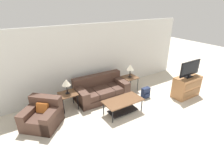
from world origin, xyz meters
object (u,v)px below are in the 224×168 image
(coffee_table, at_px, (123,103))
(tv_console, at_px, (186,87))
(couch, at_px, (101,91))
(table_lamp_right, at_px, (130,68))
(side_table_left, at_px, (68,95))
(side_table_right, at_px, (130,78))
(armchair, at_px, (43,116))
(television, at_px, (190,69))
(table_lamp_left, at_px, (66,83))
(backpack, at_px, (146,93))

(coffee_table, height_order, tv_console, tv_console)
(couch, distance_m, table_lamp_right, 1.44)
(side_table_left, bearing_deg, tv_console, -21.16)
(side_table_right, bearing_deg, tv_console, -46.67)
(armchair, distance_m, coffee_table, 2.43)
(table_lamp_right, xyz_separation_m, television, (1.47, -1.56, 0.15))
(armchair, xyz_separation_m, table_lamp_right, (3.49, 0.42, 0.67))
(side_table_left, relative_size, tv_console, 0.54)
(coffee_table, bearing_deg, table_lamp_left, 139.51)
(couch, height_order, coffee_table, couch)
(side_table_right, xyz_separation_m, tv_console, (1.47, -1.56, -0.12))
(side_table_right, relative_size, television, 0.57)
(side_table_right, xyz_separation_m, table_lamp_left, (-2.56, -0.00, 0.45))
(coffee_table, distance_m, side_table_left, 1.82)
(side_table_left, bearing_deg, armchair, -155.51)
(couch, height_order, tv_console, couch)
(table_lamp_right, bearing_deg, table_lamp_left, 180.00)
(couch, bearing_deg, tv_console, -30.48)
(table_lamp_right, bearing_deg, side_table_right, 90.00)
(side_table_left, height_order, backpack, side_table_left)
(table_lamp_left, height_order, television, television)
(armchair, bearing_deg, tv_console, -12.91)
(table_lamp_right, bearing_deg, backpack, -81.70)
(couch, height_order, side_table_left, couch)
(armchair, distance_m, television, 5.16)
(table_lamp_left, height_order, tv_console, table_lamp_left)
(tv_console, bearing_deg, armchair, 167.09)
(tv_console, height_order, television, television)
(couch, xyz_separation_m, side_table_left, (-1.28, -0.06, 0.22))
(side_table_right, bearing_deg, backpack, -81.70)
(coffee_table, distance_m, tv_console, 2.68)
(coffee_table, bearing_deg, side_table_left, 139.51)
(tv_console, distance_m, television, 0.72)
(armchair, bearing_deg, backpack, -6.48)
(couch, relative_size, television, 1.93)
(tv_console, bearing_deg, television, 90.00)
(armchair, relative_size, backpack, 3.30)
(table_lamp_left, xyz_separation_m, table_lamp_right, (2.56, 0.00, 0.00))
(couch, xyz_separation_m, backpack, (1.40, -0.89, -0.10))
(coffee_table, bearing_deg, tv_console, -8.19)
(coffee_table, xyz_separation_m, side_table_right, (1.18, 1.18, 0.17))
(tv_console, bearing_deg, couch, 149.52)
(table_lamp_left, bearing_deg, table_lamp_right, 0.00)
(armchair, height_order, table_lamp_left, table_lamp_left)
(backpack, bearing_deg, table_lamp_right, 98.30)
(coffee_table, bearing_deg, couch, 94.62)
(couch, xyz_separation_m, television, (2.75, -1.62, 0.82))
(side_table_right, height_order, television, television)
(couch, relative_size, table_lamp_left, 3.77)
(tv_console, xyz_separation_m, television, (-0.00, 0.00, 0.72))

